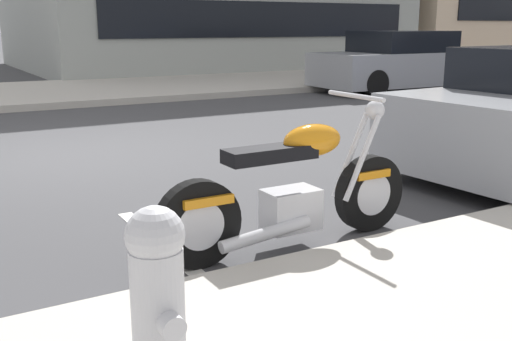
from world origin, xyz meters
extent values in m
plane|color=#3D3D3F|center=(0.00, 0.00, 0.00)|extent=(260.00, 260.00, 0.00)
cube|color=#ADA89E|center=(12.00, 6.88, 0.07)|extent=(120.00, 5.00, 0.14)
cube|color=silver|center=(0.00, -3.78, 0.00)|extent=(0.12, 2.20, 0.01)
cylinder|color=black|center=(1.56, -4.07, 0.30)|extent=(0.61, 0.11, 0.61)
cylinder|color=silver|center=(1.56, -4.07, 0.30)|extent=(0.34, 0.12, 0.33)
cylinder|color=black|center=(0.07, -4.08, 0.30)|extent=(0.61, 0.11, 0.61)
cylinder|color=silver|center=(0.07, -4.08, 0.30)|extent=(0.34, 0.12, 0.33)
cube|color=silver|center=(0.81, -4.07, 0.29)|extent=(0.40, 0.26, 0.30)
cube|color=black|center=(0.63, -4.07, 0.72)|extent=(0.68, 0.22, 0.10)
ellipsoid|color=orange|center=(0.99, -4.07, 0.78)|extent=(0.48, 0.24, 0.24)
cube|color=orange|center=(0.12, -4.08, 0.47)|extent=(0.36, 0.18, 0.06)
cube|color=orange|center=(1.54, -4.07, 0.47)|extent=(0.32, 0.16, 0.06)
cylinder|color=silver|center=(1.41, -4.00, 0.62)|extent=(0.34, 0.05, 0.65)
cylinder|color=silver|center=(1.41, -4.14, 0.62)|extent=(0.34, 0.05, 0.65)
cylinder|color=silver|center=(1.38, -4.07, 1.08)|extent=(0.04, 0.62, 0.04)
sphere|color=silver|center=(1.58, -4.07, 0.96)|extent=(0.15, 0.15, 0.15)
cylinder|color=silver|center=(0.51, -4.21, 0.20)|extent=(0.71, 0.09, 0.16)
cylinder|color=black|center=(3.36, -2.86, 0.31)|extent=(0.63, 0.26, 0.62)
cube|color=gray|center=(9.11, 3.67, 0.56)|extent=(4.38, 1.93, 0.79)
cube|color=black|center=(9.19, 3.66, 1.21)|extent=(2.23, 1.75, 0.51)
cylinder|color=black|center=(7.66, 2.84, 0.31)|extent=(0.62, 0.23, 0.62)
cylinder|color=black|center=(7.69, 4.54, 0.31)|extent=(0.62, 0.23, 0.62)
cylinder|color=black|center=(10.54, 2.79, 0.31)|extent=(0.62, 0.23, 0.62)
cylinder|color=black|center=(10.56, 4.49, 0.31)|extent=(0.62, 0.23, 0.62)
cylinder|color=#B7B7BC|center=(-0.73, -5.42, 0.44)|extent=(0.22, 0.22, 0.59)
sphere|color=#B7B7BC|center=(-0.73, -5.42, 0.79)|extent=(0.24, 0.24, 0.24)
cylinder|color=#B7B7BC|center=(-0.73, -5.28, 0.47)|extent=(0.10, 0.08, 0.10)
cylinder|color=#B7B7BC|center=(-0.73, -5.56, 0.47)|extent=(0.10, 0.08, 0.10)
cube|color=black|center=(8.67, 9.15, 1.77)|extent=(11.00, 0.06, 1.10)
camera|label=1|loc=(-1.50, -7.55, 1.60)|focal=41.82mm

